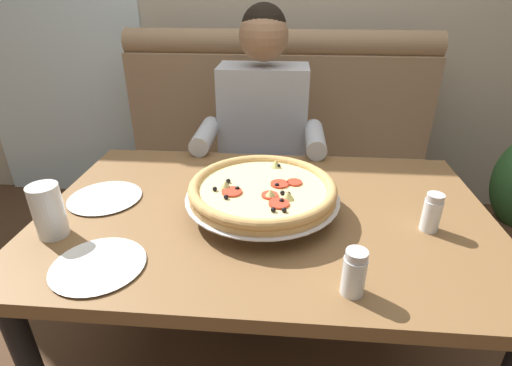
# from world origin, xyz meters

# --- Properties ---
(booth_bench) EXTENTS (1.67, 0.78, 1.13)m
(booth_bench) POSITION_xyz_m (0.00, 0.90, 0.40)
(booth_bench) COLOR #937556
(booth_bench) RESTS_ON ground_plane
(dining_table) EXTENTS (1.34, 0.87, 0.73)m
(dining_table) POSITION_xyz_m (0.00, 0.00, 0.64)
(dining_table) COLOR brown
(dining_table) RESTS_ON ground_plane
(diner_main) EXTENTS (0.54, 0.64, 1.27)m
(diner_main) POSITION_xyz_m (-0.06, 0.64, 0.71)
(diner_main) COLOR #2D3342
(diner_main) RESTS_ON ground_plane
(pizza) EXTENTS (0.45, 0.45, 0.11)m
(pizza) POSITION_xyz_m (-0.01, -0.01, 0.80)
(pizza) COLOR silver
(pizza) RESTS_ON dining_table
(shaker_pepper_flakes) EXTENTS (0.05, 0.05, 0.11)m
(shaker_pepper_flakes) POSITION_xyz_m (0.21, -0.33, 0.78)
(shaker_pepper_flakes) COLOR white
(shaker_pepper_flakes) RESTS_ON dining_table
(shaker_parmesan) EXTENTS (0.05, 0.05, 0.11)m
(shaker_parmesan) POSITION_xyz_m (0.46, -0.06, 0.78)
(shaker_parmesan) COLOR white
(shaker_parmesan) RESTS_ON dining_table
(plate_near_left) EXTENTS (0.23, 0.23, 0.02)m
(plate_near_left) POSITION_xyz_m (-0.51, 0.03, 0.74)
(plate_near_left) COLOR white
(plate_near_left) RESTS_ON dining_table
(plate_near_right) EXTENTS (0.23, 0.23, 0.02)m
(plate_near_right) POSITION_xyz_m (-0.39, -0.30, 0.74)
(plate_near_right) COLOR white
(plate_near_right) RESTS_ON dining_table
(drinking_glass) EXTENTS (0.08, 0.08, 0.15)m
(drinking_glass) POSITION_xyz_m (-0.57, -0.17, 0.79)
(drinking_glass) COLOR silver
(drinking_glass) RESTS_ON dining_table
(patio_chair) EXTENTS (0.41, 0.40, 0.86)m
(patio_chair) POSITION_xyz_m (-1.44, 2.23, 0.52)
(patio_chair) COLOR black
(patio_chair) RESTS_ON ground_plane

